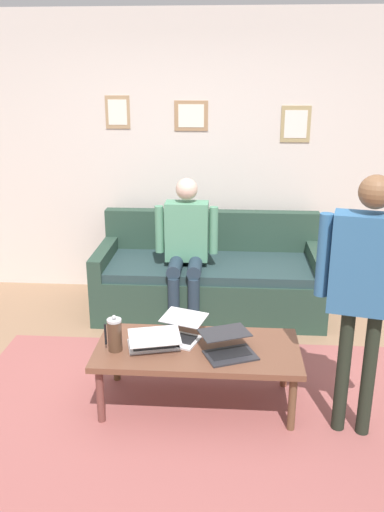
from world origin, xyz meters
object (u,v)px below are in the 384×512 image
object	(u,v)px
person_standing	(366,276)
french_press	(115,335)
coffee_table	(198,353)
person_seated	(186,243)
couch	(210,279)
laptop_center	(228,347)
laptop_left	(179,331)
laptop_right	(154,342)

from	to	relation	value
person_standing	french_press	bearing A→B (deg)	-5.87
coffee_table	person_seated	bearing A→B (deg)	-82.22
coffee_table	person_standing	size ratio (longest dim) A/B	0.83
couch	laptop_center	size ratio (longest dim) A/B	4.98
laptop_left	laptop_right	size ratio (longest dim) A/B	1.07
person_standing	person_seated	xyz separation A→B (m)	(1.15, -1.55, -0.31)
coffee_table	french_press	distance (m)	0.56
french_press	coffee_table	bearing A→B (deg)	-171.82
laptop_center	french_press	size ratio (longest dim) A/B	1.66
couch	person_seated	distance (m)	0.52
french_press	person_seated	world-z (taller)	person_seated
couch	laptop_center	bearing A→B (deg)	96.42
french_press	person_seated	xyz separation A→B (m)	(-0.35, -1.39, 0.19)
laptop_left	person_standing	bearing A→B (deg)	161.97
laptop_right	person_standing	size ratio (longest dim) A/B	0.24
couch	laptop_left	size ratio (longest dim) A/B	4.97
coffee_table	person_seated	distance (m)	1.37
person_seated	coffee_table	bearing A→B (deg)	97.78
laptop_left	laptop_right	bearing A→B (deg)	46.00
coffee_table	laptop_center	distance (m)	0.23
laptop_left	person_seated	xyz separation A→B (m)	(0.05, -1.19, 0.26)
laptop_right	coffee_table	bearing A→B (deg)	-174.49
laptop_center	person_standing	world-z (taller)	person_standing
person_standing	laptop_right	bearing A→B (deg)	-9.19
couch	person_seated	world-z (taller)	person_seated
laptop_right	french_press	world-z (taller)	french_press
laptop_center	person_seated	distance (m)	1.46
couch	french_press	xyz separation A→B (m)	(0.55, 1.62, 0.23)
coffee_table	person_standing	bearing A→B (deg)	166.65
french_press	person_seated	size ratio (longest dim) A/B	0.19
laptop_left	person_seated	distance (m)	1.21
laptop_left	french_press	size ratio (longest dim) A/B	1.66
laptop_right	laptop_center	bearing A→B (deg)	175.11
couch	french_press	size ratio (longest dim) A/B	8.26
coffee_table	laptop_center	size ratio (longest dim) A/B	3.24
couch	french_press	distance (m)	1.72
coffee_table	laptop_right	size ratio (longest dim) A/B	3.45
laptop_center	laptop_right	size ratio (longest dim) A/B	1.06
french_press	person_seated	bearing A→B (deg)	-104.13
couch	person_seated	xyz separation A→B (m)	(0.20, 0.23, 0.42)
laptop_left	laptop_right	xyz separation A→B (m)	(0.15, 0.16, -0.00)
laptop_left	person_standing	distance (m)	1.29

